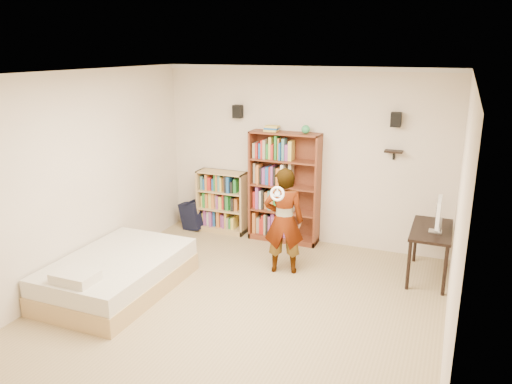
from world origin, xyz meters
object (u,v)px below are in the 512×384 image
at_px(daybed, 117,270).
at_px(person, 284,221).
at_px(tall_bookshelf, 284,188).
at_px(computer_desk, 429,253).
at_px(low_bookshelf, 222,202).

relative_size(daybed, person, 1.31).
distance_m(tall_bookshelf, computer_desk, 2.34).
xyz_separation_m(tall_bookshelf, low_bookshelf, (-1.08, 0.01, -0.36)).
height_order(low_bookshelf, computer_desk, low_bookshelf).
relative_size(computer_desk, daybed, 0.53).
bearing_deg(daybed, tall_bookshelf, 60.54).
bearing_deg(computer_desk, tall_bookshelf, 166.48).
bearing_deg(daybed, computer_desk, 27.67).
xyz_separation_m(computer_desk, daybed, (-3.59, -1.88, -0.06)).
relative_size(tall_bookshelf, low_bookshelf, 1.70).
distance_m(tall_bookshelf, low_bookshelf, 1.14).
relative_size(tall_bookshelf, computer_desk, 1.72).
bearing_deg(person, computer_desk, -179.42).
xyz_separation_m(low_bookshelf, computer_desk, (3.30, -0.54, -0.17)).
bearing_deg(low_bookshelf, tall_bookshelf, -0.34).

